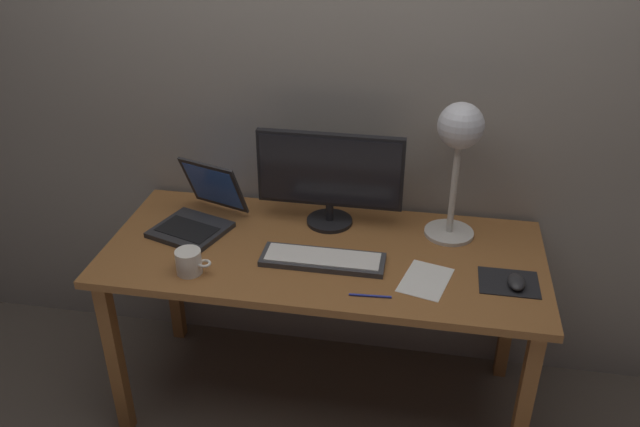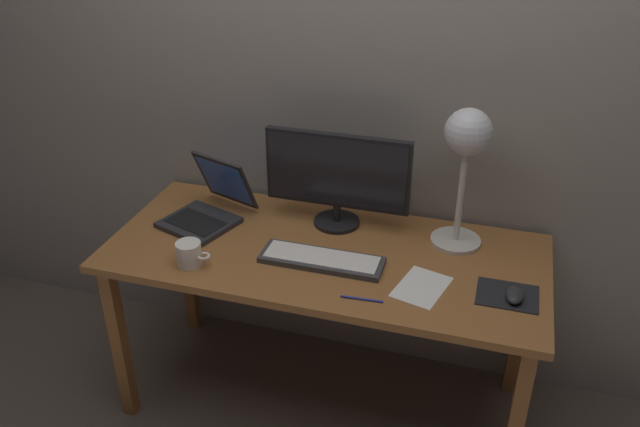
% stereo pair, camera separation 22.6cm
% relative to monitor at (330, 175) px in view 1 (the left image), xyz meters
% --- Properties ---
extents(ground_plane, '(4.80, 4.80, 0.00)m').
position_rel_monitor_xyz_m(ground_plane, '(0.01, -0.20, -0.95)').
color(ground_plane, brown).
rests_on(ground_plane, ground).
extents(back_wall, '(4.80, 0.06, 2.60)m').
position_rel_monitor_xyz_m(back_wall, '(0.01, 0.20, 0.35)').
color(back_wall, gray).
rests_on(back_wall, ground).
extents(desk, '(1.60, 0.70, 0.74)m').
position_rel_monitor_xyz_m(desk, '(0.01, -0.20, -0.29)').
color(desk, '#935B2D').
rests_on(desk, ground).
extents(monitor, '(0.56, 0.18, 0.37)m').
position_rel_monitor_xyz_m(monitor, '(0.00, 0.00, 0.00)').
color(monitor, black).
rests_on(monitor, desk).
extents(keyboard_main, '(0.44, 0.14, 0.03)m').
position_rel_monitor_xyz_m(keyboard_main, '(0.02, -0.28, -0.20)').
color(keyboard_main, '#38383A').
rests_on(keyboard_main, desk).
extents(laptop, '(0.35, 0.39, 0.24)m').
position_rel_monitor_xyz_m(laptop, '(-0.49, -0.09, -0.14)').
color(laptop, '#28282B').
rests_on(laptop, desk).
extents(desk_lamp, '(0.19, 0.19, 0.52)m').
position_rel_monitor_xyz_m(desk_lamp, '(0.46, -0.01, 0.18)').
color(desk_lamp, beige).
rests_on(desk_lamp, desk).
extents(mousepad, '(0.20, 0.16, 0.00)m').
position_rel_monitor_xyz_m(mousepad, '(0.66, -0.29, -0.21)').
color(mousepad, black).
rests_on(mousepad, desk).
extents(mouse, '(0.06, 0.10, 0.03)m').
position_rel_monitor_xyz_m(mouse, '(0.69, -0.31, -0.19)').
color(mouse, '#28282B').
rests_on(mouse, mousepad).
extents(coffee_mug, '(0.12, 0.09, 0.09)m').
position_rel_monitor_xyz_m(coffee_mug, '(-0.42, -0.42, -0.17)').
color(coffee_mug, white).
rests_on(coffee_mug, desk).
extents(paper_sheet_near_mouse, '(0.20, 0.24, 0.00)m').
position_rel_monitor_xyz_m(paper_sheet_near_mouse, '(0.39, -0.33, -0.21)').
color(paper_sheet_near_mouse, white).
rests_on(paper_sheet_near_mouse, desk).
extents(pen, '(0.14, 0.02, 0.01)m').
position_rel_monitor_xyz_m(pen, '(0.21, -0.46, -0.21)').
color(pen, '#2633A5').
rests_on(pen, desk).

